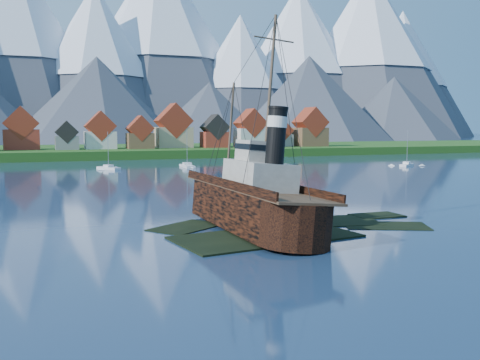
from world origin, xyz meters
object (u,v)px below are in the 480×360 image
object	(u,v)px
tugboat_wreck	(245,200)
sailboat_e	(187,166)
sailboat_d	(407,165)
sailboat_c	(109,169)

from	to	relation	value
tugboat_wreck	sailboat_e	world-z (taller)	tugboat_wreck
tugboat_wreck	sailboat_d	bearing A→B (deg)	41.07
sailboat_c	sailboat_d	bearing A→B (deg)	-40.89
sailboat_d	sailboat_e	xyz separation A→B (m)	(-59.52, 17.30, -0.00)
sailboat_c	sailboat_e	xyz separation A→B (m)	(21.08, -0.20, 0.01)
sailboat_d	sailboat_e	bearing A→B (deg)	-142.29
sailboat_c	sailboat_e	bearing A→B (deg)	-29.18
sailboat_c	sailboat_d	xyz separation A→B (m)	(80.60, -17.50, 0.01)
tugboat_wreck	sailboat_c	distance (m)	87.71
sailboat_c	sailboat_e	world-z (taller)	sailboat_e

